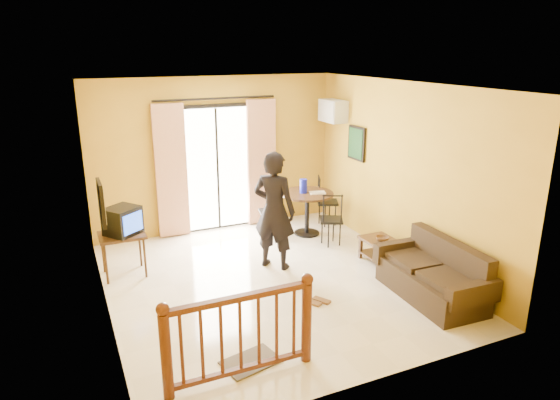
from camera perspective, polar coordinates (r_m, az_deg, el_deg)
name	(u,v)px	position (r m, az deg, el deg)	size (l,w,h in m)	color
ground	(271,282)	(7.38, -1.05, -9.31)	(5.00, 5.00, 0.00)	beige
room_shell	(270,168)	(6.79, -1.13, 3.67)	(5.00, 5.00, 5.00)	white
balcony_door	(218,167)	(9.14, -7.15, 3.73)	(2.25, 0.14, 2.46)	black
tv_table	(122,239)	(7.72, -17.60, -4.26)	(0.65, 0.55, 0.65)	black
television	(123,221)	(7.63, -17.54, -2.27)	(0.60, 0.59, 0.40)	black
picture_left	(101,203)	(6.13, -19.74, -0.33)	(0.05, 0.42, 0.52)	black
dining_table	(307,201)	(8.97, 3.13, -0.16)	(0.94, 0.94, 0.78)	black
water_jug	(303,186)	(8.89, 2.69, 1.61)	(0.13, 0.13, 0.25)	#131AB6
serving_tray	(317,193)	(8.91, 4.30, 0.84)	(0.28, 0.18, 0.02)	beige
dining_chairs	(309,234)	(9.14, 3.37, -3.94)	(1.73, 1.44, 0.95)	black
air_conditioner	(333,111)	(9.36, 6.04, 10.09)	(0.31, 0.60, 0.40)	silver
botanical_print	(356,143)	(8.95, 8.73, 6.43)	(0.05, 0.50, 0.60)	black
coffee_table	(385,250)	(7.97, 11.87, -5.60)	(0.48, 0.86, 0.38)	black
bowl	(382,239)	(7.97, 11.60, -4.34)	(0.20, 0.20, 0.06)	brown
sofa	(434,277)	(7.16, 17.21, -8.36)	(0.83, 1.68, 0.79)	black
standing_person	(274,211)	(7.52, -0.67, -1.22)	(0.67, 0.44, 1.83)	black
stair_balustrade	(240,330)	(5.19, -4.57, -14.58)	(1.63, 0.13, 1.04)	#471E0F
doormat	(251,361)	(5.70, -3.35, -17.94)	(0.60, 0.40, 0.02)	#514940
sandals	(317,301)	(6.84, 4.24, -11.48)	(0.35, 0.27, 0.03)	brown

